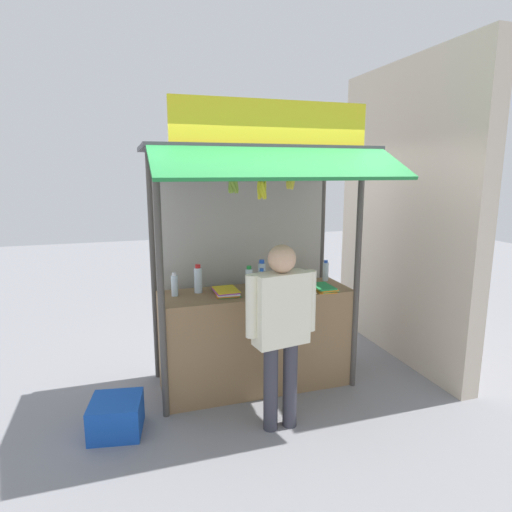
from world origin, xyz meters
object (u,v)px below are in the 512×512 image
water_bottle_far_right (175,285)px  magazine_stack_far_left (323,288)px  banana_bunch_rightmost (233,184)px  banana_bunch_leftmost (290,182)px  plastic_crate (116,416)px  water_bottle_mid_left (198,279)px  water_bottle_front_right (326,271)px  magazine_stack_mid_right (226,292)px  vendor_person (281,321)px  water_bottle_back_left (262,280)px  water_bottle_front_left (249,280)px  banana_bunch_inner_right (262,189)px  water_bottle_center (262,275)px

water_bottle_far_right → magazine_stack_far_left: water_bottle_far_right is taller
banana_bunch_rightmost → banana_bunch_leftmost: bearing=0.2°
water_bottle_far_right → plastic_crate: bearing=-139.2°
plastic_crate → water_bottle_mid_left: bearing=34.0°
water_bottle_front_right → banana_bunch_rightmost: banana_bunch_rightmost is taller
magazine_stack_mid_right → magazine_stack_far_left: size_ratio=0.95×
water_bottle_far_right → banana_bunch_leftmost: 1.44m
water_bottle_front_right → magazine_stack_far_left: bearing=-119.5°
banana_bunch_rightmost → vendor_person: (0.29, -0.37, -1.09)m
water_bottle_mid_left → water_bottle_back_left: water_bottle_mid_left is taller
water_bottle_far_right → plastic_crate: water_bottle_far_right is taller
water_bottle_front_right → water_bottle_front_left: bearing=-170.2°
banana_bunch_leftmost → water_bottle_back_left: bearing=107.2°
banana_bunch_leftmost → vendor_person: bearing=-119.9°
water_bottle_front_left → water_bottle_back_left: bearing=-2.5°
water_bottle_front_right → banana_bunch_leftmost: (-0.65, -0.56, 0.96)m
water_bottle_mid_left → magazine_stack_mid_right: water_bottle_mid_left is taller
water_bottle_back_left → vendor_person: size_ratio=0.14×
water_bottle_far_right → water_bottle_mid_left: size_ratio=0.81×
water_bottle_front_right → banana_bunch_inner_right: size_ratio=0.69×
magazine_stack_mid_right → banana_bunch_inner_right: size_ratio=0.93×
water_bottle_far_right → banana_bunch_inner_right: 1.24m
banana_bunch_inner_right → water_bottle_front_left: bearing=89.1°
water_bottle_back_left → water_bottle_center: size_ratio=0.78×
vendor_person → plastic_crate: 1.59m
water_bottle_center → plastic_crate: size_ratio=0.69×
water_bottle_back_left → water_bottle_center: bearing=71.2°
water_bottle_center → water_bottle_front_left: bearing=-147.7°
water_bottle_front_left → magazine_stack_mid_right: water_bottle_front_left is taller
magazine_stack_mid_right → plastic_crate: magazine_stack_mid_right is taller
water_bottle_front_left → water_bottle_mid_left: 0.49m
banana_bunch_leftmost → water_bottle_mid_left: bearing=144.7°
water_bottle_mid_left → water_bottle_back_left: (0.61, -0.12, -0.03)m
water_bottle_front_right → water_bottle_back_left: bearing=-168.2°
magazine_stack_mid_right → vendor_person: vendor_person is taller
banana_bunch_leftmost → water_bottle_far_right: bearing=153.9°
water_bottle_front_right → plastic_crate: water_bottle_front_right is taller
water_bottle_center → banana_bunch_leftmost: 1.07m
water_bottle_center → banana_bunch_rightmost: bearing=-129.2°
water_bottle_center → plastic_crate: (-1.45, -0.54, -0.98)m
water_bottle_far_right → plastic_crate: size_ratio=0.55×
water_bottle_front_left → water_bottle_mid_left: size_ratio=0.92×
water_bottle_front_right → vendor_person: bearing=-132.7°
water_bottle_center → banana_bunch_inner_right: (-0.17, -0.51, 0.87)m
water_bottle_front_right → plastic_crate: bearing=-164.9°
water_bottle_far_right → banana_bunch_leftmost: banana_bunch_leftmost is taller
banana_bunch_leftmost → plastic_crate: bearing=-179.0°
water_bottle_mid_left → water_bottle_center: (0.64, -0.01, 0.00)m
water_bottle_far_right → water_bottle_back_left: 0.84m
water_bottle_back_left → water_bottle_front_left: bearing=177.5°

